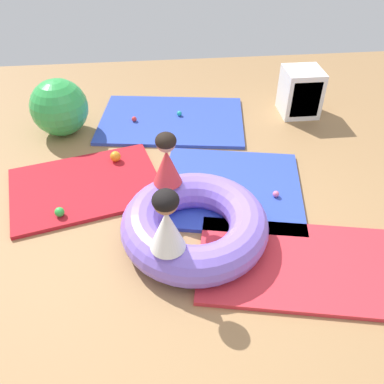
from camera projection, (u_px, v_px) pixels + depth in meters
name	position (u px, v px, depth m)	size (l,w,h in m)	color
ground_plane	(205.00, 242.00, 3.37)	(8.00, 8.00, 0.00)	#9E7549
gym_mat_near_right	(86.00, 186.00, 3.92)	(1.40, 1.02, 0.04)	#B21923
gym_mat_far_left	(172.00, 120.00, 4.90)	(1.71, 1.16, 0.04)	#2D47B7
gym_mat_front	(231.00, 188.00, 3.89)	(1.32, 1.23, 0.04)	#2D47B7
gym_mat_center_rear	(300.00, 265.00, 3.16)	(1.58, 0.90, 0.04)	red
inflatable_cushion	(195.00, 225.00, 3.30)	(1.21, 1.21, 0.32)	#8466E0
child_in_red	(167.00, 159.00, 3.33)	(0.28, 0.28, 0.48)	red
child_in_white	(167.00, 221.00, 2.74)	(0.35, 0.35, 0.51)	white
play_ball_teal	(179.00, 114.00, 4.93)	(0.06, 0.06, 0.06)	teal
play_ball_red	(134.00, 119.00, 4.82)	(0.06, 0.06, 0.06)	red
play_ball_orange	(115.00, 156.00, 4.17)	(0.11, 0.11, 0.11)	orange
play_ball_green	(59.00, 212.00, 3.53)	(0.09, 0.09, 0.09)	green
play_ball_pink	(276.00, 194.00, 3.74)	(0.06, 0.06, 0.06)	pink
exercise_ball_large	(59.00, 107.00, 4.52)	(0.64, 0.64, 0.64)	green
storage_cube	(301.00, 93.00, 4.90)	(0.44, 0.44, 0.56)	silver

